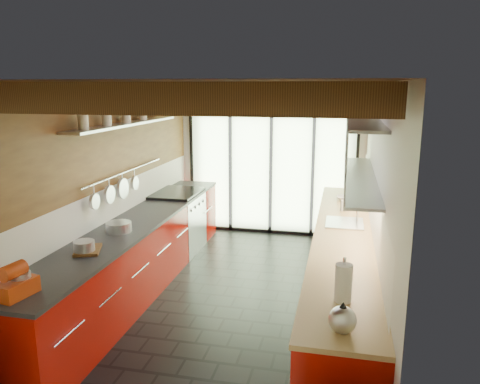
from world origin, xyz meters
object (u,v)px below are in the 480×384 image
at_px(stand_mixer, 17,283).
at_px(soap_bottle, 345,203).
at_px(kettle, 343,318).
at_px(paper_towel, 343,283).
at_px(bowl, 345,198).

distance_m(stand_mixer, soap_bottle, 4.14).
height_order(stand_mixer, kettle, stand_mixer).
relative_size(paper_towel, bowl, 1.48).
height_order(kettle, paper_towel, paper_towel).
relative_size(stand_mixer, paper_towel, 0.94).
height_order(paper_towel, soap_bottle, paper_towel).
xyz_separation_m(stand_mixer, soap_bottle, (2.54, 3.26, -0.01)).
bearing_deg(paper_towel, kettle, -90.00).
relative_size(kettle, paper_towel, 0.72).
height_order(stand_mixer, soap_bottle, stand_mixer).
xyz_separation_m(stand_mixer, paper_towel, (2.54, 0.46, 0.04)).
xyz_separation_m(kettle, bowl, (0.00, 3.87, -0.07)).
bearing_deg(soap_bottle, kettle, -90.00).
bearing_deg(soap_bottle, bowl, 90.00).
height_order(stand_mixer, bowl, stand_mixer).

